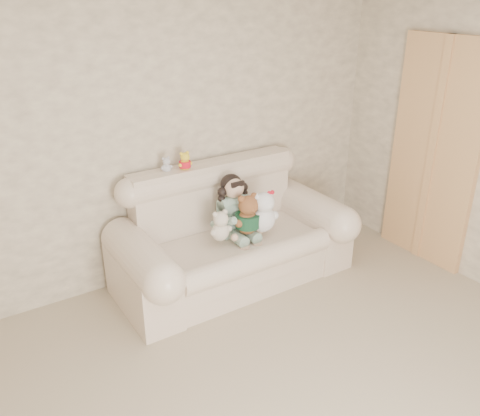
% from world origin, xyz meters
% --- Properties ---
extents(wall_back, '(4.50, 0.00, 4.50)m').
position_xyz_m(wall_back, '(0.00, 2.50, 1.30)').
color(wall_back, beige).
rests_on(wall_back, ground).
extents(sofa, '(2.10, 0.95, 1.03)m').
position_xyz_m(sofa, '(0.42, 2.00, 0.52)').
color(sofa, beige).
rests_on(sofa, floor).
extents(door_panel, '(0.06, 0.90, 2.10)m').
position_xyz_m(door_panel, '(2.22, 1.40, 1.05)').
color(door_panel, tan).
rests_on(door_panel, floor).
extents(seated_child, '(0.34, 0.42, 0.57)m').
position_xyz_m(seated_child, '(0.47, 2.08, 0.70)').
color(seated_child, '#2B6C4E').
rests_on(seated_child, sofa).
extents(brown_teddy, '(0.32, 0.28, 0.43)m').
position_xyz_m(brown_teddy, '(0.49, 1.88, 0.71)').
color(brown_teddy, brown).
rests_on(brown_teddy, sofa).
extents(white_cat, '(0.31, 0.25, 0.44)m').
position_xyz_m(white_cat, '(0.63, 1.85, 0.72)').
color(white_cat, silver).
rests_on(white_cat, sofa).
extents(cream_teddy, '(0.21, 0.16, 0.32)m').
position_xyz_m(cream_teddy, '(0.23, 1.90, 0.66)').
color(cream_teddy, beige).
rests_on(cream_teddy, sofa).
extents(yellow_mini_bear, '(0.15, 0.13, 0.20)m').
position_xyz_m(yellow_mini_bear, '(0.14, 2.33, 1.11)').
color(yellow_mini_bear, yellow).
rests_on(yellow_mini_bear, sofa).
extents(grey_mini_plush, '(0.13, 0.12, 0.17)m').
position_xyz_m(grey_mini_plush, '(-0.02, 2.37, 1.09)').
color(grey_mini_plush, silver).
rests_on(grey_mini_plush, sofa).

